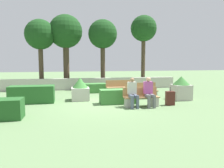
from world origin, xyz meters
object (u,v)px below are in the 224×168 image
Objects in this scene: bench_right_side at (142,93)px; tree_leftmost at (40,36)px; bench_left_side at (119,89)px; tree_center_right at (103,35)px; person_seated_man at (149,90)px; person_seated_woman at (133,91)px; planter_corner_left at (80,89)px; bench_front at (141,99)px; planter_corner_right at (181,88)px; tree_center_left at (66,33)px; suitcase at (170,98)px; tree_rightmost at (144,30)px.

bench_right_side is 0.35× the size of tree_leftmost.
tree_center_right is at bearing 86.87° from bench_left_side.
person_seated_man is at bearing -94.18° from bench_left_side.
person_seated_woman reaches higher than planter_corner_left.
bench_front is 0.99× the size of bench_left_side.
planter_corner_right reaches higher than bench_right_side.
tree_center_right reaches higher than planter_corner_right.
person_seated_man is (0.32, -0.14, 0.42)m from bench_front.
tree_center_left reaches higher than bench_right_side.
bench_front and bench_left_side have the same top height.
bench_right_side is 3.31m from planter_corner_left.
bench_left_side is at bearing -81.47° from tree_center_right.
planter_corner_left is (-2.63, 2.07, 0.25)m from bench_front.
suitcase is at bearing -0.40° from bench_front.
planter_corner_right is 10.32m from tree_leftmost.
planter_corner_right is at bearing -52.71° from bench_left_side.
tree_center_left is (1.78, 0.30, 0.26)m from tree_leftmost.
bench_front is 0.32× the size of tree_leftmost.
tree_center_right is at bearing -178.77° from tree_rightmost.
planter_corner_right is (1.93, -0.71, 0.29)m from bench_right_side.
bench_front is at bearing -102.51° from bench_right_side.
bench_front is 0.32× the size of tree_center_right.
bench_left_side and suitcase have the same top height.
tree_center_left reaches higher than tree_leftmost.
bench_left_side is 1.22× the size of person_seated_man.
tree_center_right is (2.71, -0.39, -0.16)m from tree_center_left.
suitcase is at bearing 4.02° from person_seated_woman.
tree_leftmost is at bearing -170.51° from tree_center_left.
bench_left_side is at bearing 92.84° from bench_front.
person_seated_woman is at bearing -87.95° from tree_center_right.
tree_rightmost is at bearing 70.65° from bench_front.
person_seated_man is 1.57× the size of suitcase.
tree_center_right is 0.92× the size of tree_rightmost.
bench_front is 1.40m from suitcase.
bench_left_side is at bearing 97.48° from person_seated_man.
tree_center_right is (-1.37, 5.16, 3.60)m from bench_right_side.
person_seated_man is 0.25× the size of tree_center_left.
bench_right_side is 6.44m from tree_center_right.
bench_front is 8.62m from tree_rightmost.
tree_leftmost is at bearing 125.82° from bench_front.
bench_right_side is 0.31× the size of tree_rightmost.
tree_rightmost is at bearing 73.23° from person_seated_man.
planter_corner_left is 0.23× the size of tree_center_right.
tree_leftmost is at bearing 126.92° from person_seated_man.
tree_center_right reaches higher than bench_left_side.
tree_center_right reaches higher than person_seated_man.
suitcase is at bearing -73.57° from tree_center_right.
person_seated_woman is at bearing -105.53° from bench_left_side.
tree_leftmost reaches higher than planter_corner_left.
planter_corner_left is at bearing -135.29° from tree_rightmost.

